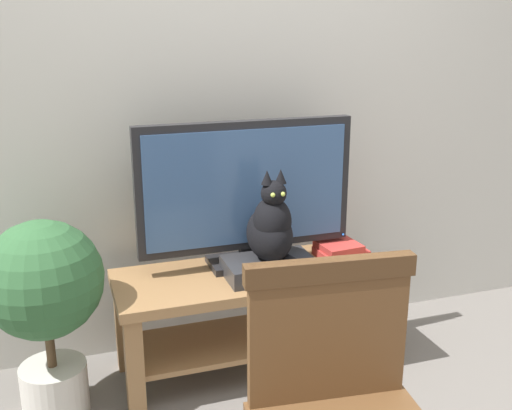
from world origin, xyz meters
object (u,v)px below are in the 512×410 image
(cat, at_px, (271,228))
(book_stack, at_px, (340,250))
(media_box, at_px, (269,267))
(tv, at_px, (246,191))
(wooden_chair, at_px, (342,409))
(potted_plant, at_px, (45,295))
(tv_stand, at_px, (252,300))

(cat, distance_m, book_stack, 0.45)
(media_box, bearing_deg, book_stack, 14.98)
(tv, relative_size, book_stack, 4.15)
(wooden_chair, bearing_deg, book_stack, 64.08)
(wooden_chair, bearing_deg, potted_plant, 125.42)
(tv, height_order, media_box, tv)
(tv_stand, bearing_deg, book_stack, 5.56)
(tv, xyz_separation_m, potted_plant, (-0.86, -0.15, -0.30))
(wooden_chair, relative_size, book_stack, 3.98)
(media_box, height_order, wooden_chair, wooden_chair)
(media_box, height_order, potted_plant, potted_plant)
(media_box, xyz_separation_m, book_stack, (0.39, 0.10, -0.01))
(cat, relative_size, potted_plant, 0.50)
(cat, height_order, book_stack, cat)
(tv_stand, height_order, cat, cat)
(tv_stand, relative_size, book_stack, 5.19)
(tv, height_order, wooden_chair, tv)
(wooden_chair, distance_m, book_stack, 1.28)
(tv, bearing_deg, cat, -70.22)
(tv_stand, xyz_separation_m, book_stack, (0.44, 0.04, 0.17))
(tv, xyz_separation_m, media_box, (0.06, -0.15, -0.31))
(tv_stand, relative_size, wooden_chair, 1.30)
(tv_stand, height_order, wooden_chair, wooden_chair)
(tv_stand, bearing_deg, tv, 89.98)
(wooden_chair, bearing_deg, tv, 84.46)
(tv_stand, distance_m, media_box, 0.19)
(tv, distance_m, wooden_chair, 1.23)
(tv, relative_size, media_box, 2.52)
(tv, xyz_separation_m, wooden_chair, (-0.12, -1.20, -0.27))
(media_box, xyz_separation_m, wooden_chair, (-0.17, -1.05, 0.04))
(potted_plant, bearing_deg, wooden_chair, -54.58)
(tv, distance_m, book_stack, 0.55)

